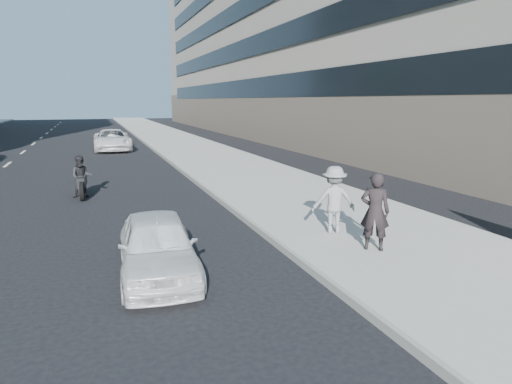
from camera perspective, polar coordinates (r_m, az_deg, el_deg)
name	(u,v)px	position (r m, az deg, el deg)	size (l,w,h in m)	color
ground	(260,309)	(7.46, 0.52, -14.46)	(160.00, 160.00, 0.00)	black
near_sidewalk	(206,155)	(27.23, -6.24, 4.64)	(5.00, 120.00, 0.15)	#99968F
near_building	(315,23)	(43.42, 7.35, 20.26)	(14.00, 70.00, 20.00)	gray
jogger	(334,200)	(10.91, 9.71, -0.95)	(1.03, 0.59, 1.60)	gray
pedestrian_woman	(375,212)	(9.82, 14.65, -2.38)	(0.60, 0.40, 1.65)	black
white_sedan_near	(157,246)	(8.77, -12.21, -6.56)	(1.39, 3.45, 1.18)	white
white_sedan_far	(112,140)	(31.55, -17.53, 6.22)	(2.29, 4.96, 1.38)	white
motorcycle	(82,179)	(16.56, -20.95, 1.56)	(0.73, 2.05, 1.42)	black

